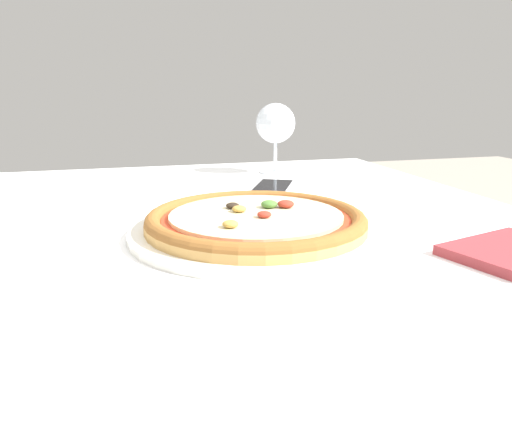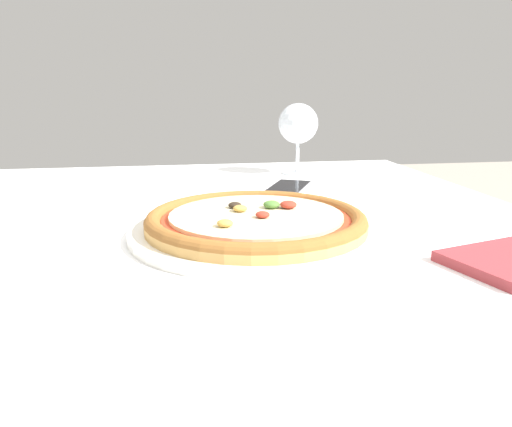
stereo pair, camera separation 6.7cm
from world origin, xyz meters
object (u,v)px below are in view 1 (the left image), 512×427
(pizza_plate, at_px, (256,223))
(wine_glass_far_left, at_px, (276,125))
(cell_phone, at_px, (273,188))
(dining_table, at_px, (123,282))

(pizza_plate, distance_m, wine_glass_far_left, 0.51)
(cell_phone, bearing_deg, pizza_plate, -111.46)
(dining_table, bearing_deg, cell_phone, 33.85)
(pizza_plate, xyz_separation_m, cell_phone, (0.11, 0.27, -0.01))
(pizza_plate, bearing_deg, wine_glass_far_left, 69.71)
(dining_table, distance_m, pizza_plate, 0.22)
(cell_phone, bearing_deg, wine_glass_far_left, 71.37)
(dining_table, relative_size, wine_glass_far_left, 8.07)
(pizza_plate, relative_size, wine_glass_far_left, 2.15)
(wine_glass_far_left, height_order, cell_phone, wine_glass_far_left)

